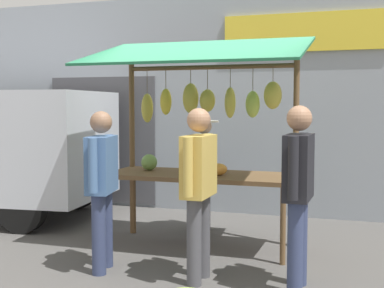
{
  "coord_description": "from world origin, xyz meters",
  "views": [
    {
      "loc": [
        -1.87,
        5.92,
        1.69
      ],
      "look_at": [
        0.0,
        0.3,
        1.25
      ],
      "focal_mm": 49.74,
      "sensor_mm": 36.0,
      "label": 1
    }
  ],
  "objects_px": {
    "vendor_with_sunhat": "(204,166)",
    "shopper_in_grey_tee": "(298,183)",
    "shopper_with_shopping_bag": "(199,182)",
    "market_stall": "(201,116)",
    "shopper_with_ponytail": "(102,179)"
  },
  "relations": [
    {
      "from": "vendor_with_sunhat",
      "to": "shopper_with_shopping_bag",
      "type": "bearing_deg",
      "value": 7.17
    },
    {
      "from": "market_stall",
      "to": "vendor_with_sunhat",
      "type": "relative_size",
      "value": 1.66
    },
    {
      "from": "vendor_with_sunhat",
      "to": "shopper_in_grey_tee",
      "type": "bearing_deg",
      "value": 29.77
    },
    {
      "from": "shopper_with_ponytail",
      "to": "shopper_with_shopping_bag",
      "type": "xyz_separation_m",
      "value": [
        -1.03,
        -0.0,
        0.02
      ]
    },
    {
      "from": "shopper_in_grey_tee",
      "to": "shopper_with_shopping_bag",
      "type": "distance_m",
      "value": 0.93
    },
    {
      "from": "shopper_with_ponytail",
      "to": "market_stall",
      "type": "bearing_deg",
      "value": -40.96
    },
    {
      "from": "vendor_with_sunhat",
      "to": "shopper_with_shopping_bag",
      "type": "relative_size",
      "value": 0.91
    },
    {
      "from": "vendor_with_sunhat",
      "to": "shopper_in_grey_tee",
      "type": "relative_size",
      "value": 0.9
    },
    {
      "from": "shopper_with_ponytail",
      "to": "shopper_in_grey_tee",
      "type": "xyz_separation_m",
      "value": [
        -1.95,
        -0.06,
        0.04
      ]
    },
    {
      "from": "vendor_with_sunhat",
      "to": "shopper_with_shopping_bag",
      "type": "distance_m",
      "value": 1.99
    },
    {
      "from": "shopper_with_shopping_bag",
      "to": "market_stall",
      "type": "bearing_deg",
      "value": 16.59
    },
    {
      "from": "shopper_with_ponytail",
      "to": "shopper_with_shopping_bag",
      "type": "distance_m",
      "value": 1.03
    },
    {
      "from": "market_stall",
      "to": "shopper_in_grey_tee",
      "type": "bearing_deg",
      "value": 137.8
    },
    {
      "from": "shopper_in_grey_tee",
      "to": "shopper_with_shopping_bag",
      "type": "height_order",
      "value": "shopper_in_grey_tee"
    },
    {
      "from": "vendor_with_sunhat",
      "to": "shopper_in_grey_tee",
      "type": "distance_m",
      "value": 2.37
    }
  ]
}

